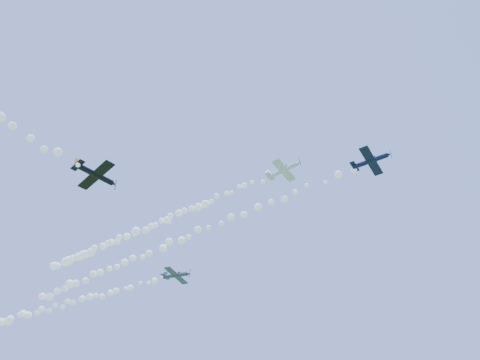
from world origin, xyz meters
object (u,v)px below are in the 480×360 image
Objects in this scene: plane_black at (96,175)px; plane_white at (284,170)px; plane_navy at (371,161)px; plane_grey at (176,275)px.

plane_white is at bearing -11.22° from plane_black.
plane_navy is 48.07m from plane_grey.
plane_grey is (-47.49, 6.62, -3.35)m from plane_navy.
plane_black is (-10.92, -31.33, -19.54)m from plane_white.
plane_black is (20.25, -37.17, -8.98)m from plane_grey.
plane_navy reaches higher than plane_grey.
plane_navy is at bearing -16.55° from plane_grey.
plane_black is at bearing -70.03° from plane_grey.
plane_white reaches higher than plane_navy.
plane_grey is (-31.17, 5.83, -10.56)m from plane_white.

